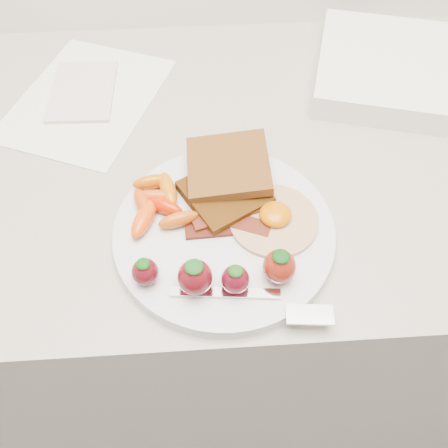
{
  "coord_description": "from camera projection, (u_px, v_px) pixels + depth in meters",
  "views": [
    {
      "loc": [
        -0.05,
        1.2,
        1.41
      ],
      "look_at": [
        -0.03,
        1.54,
        0.93
      ],
      "focal_mm": 40.0,
      "sensor_mm": 36.0,
      "label": 1
    }
  ],
  "objects": [
    {
      "name": "toast_upper",
      "position": [
        228.0,
        166.0,
        0.64
      ],
      "size": [
        0.11,
        0.1,
        0.02
      ],
      "primitive_type": "cube",
      "rotation": [
        0.0,
        -0.1,
        0.0
      ],
      "color": "#482E12",
      "rests_on": "toast_lower"
    },
    {
      "name": "strawberries",
      "position": [
        220.0,
        273.0,
        0.55
      ],
      "size": [
        0.18,
        0.05,
        0.05
      ],
      "color": "#4E0A13",
      "rests_on": "plate"
    },
    {
      "name": "fork",
      "position": [
        263.0,
        302.0,
        0.54
      ],
      "size": [
        0.18,
        0.06,
        0.0
      ],
      "color": "silver",
      "rests_on": "plate"
    },
    {
      "name": "counter",
      "position": [
        232.0,
        294.0,
        1.08
      ],
      "size": [
        2.0,
        0.6,
        0.9
      ],
      "primitive_type": "cube",
      "color": "gray",
      "rests_on": "ground"
    },
    {
      "name": "notepad",
      "position": [
        83.0,
        91.0,
        0.77
      ],
      "size": [
        0.1,
        0.14,
        0.01
      ],
      "primitive_type": "cube",
      "rotation": [
        0.0,
        0.0,
        -0.03
      ],
      "color": "beige",
      "rests_on": "paper_sheet"
    },
    {
      "name": "appliance",
      "position": [
        412.0,
        72.0,
        0.78
      ],
      "size": [
        0.34,
        0.3,
        0.04
      ],
      "primitive_type": "cube",
      "rotation": [
        0.0,
        0.0,
        -0.27
      ],
      "color": "white",
      "rests_on": "counter"
    },
    {
      "name": "bacon_strips",
      "position": [
        228.0,
        221.0,
        0.61
      ],
      "size": [
        0.11,
        0.06,
        0.01
      ],
      "color": "black",
      "rests_on": "plate"
    },
    {
      "name": "fried_egg",
      "position": [
        274.0,
        218.0,
        0.61
      ],
      "size": [
        0.11,
        0.11,
        0.02
      ],
      "color": "beige",
      "rests_on": "plate"
    },
    {
      "name": "toast_lower",
      "position": [
        225.0,
        194.0,
        0.63
      ],
      "size": [
        0.13,
        0.13,
        0.01
      ],
      "primitive_type": "cube",
      "rotation": [
        0.0,
        0.0,
        0.51
      ],
      "color": "black",
      "rests_on": "plate"
    },
    {
      "name": "plate",
      "position": [
        224.0,
        233.0,
        0.61
      ],
      "size": [
        0.27,
        0.27,
        0.02
      ],
      "primitive_type": "cylinder",
      "color": "silver",
      "rests_on": "counter"
    },
    {
      "name": "baby_carrots",
      "position": [
        157.0,
        203.0,
        0.62
      ],
      "size": [
        0.09,
        0.11,
        0.02
      ],
      "color": "#C34611",
      "rests_on": "plate"
    },
    {
      "name": "paper_sheet",
      "position": [
        87.0,
        99.0,
        0.77
      ],
      "size": [
        0.28,
        0.31,
        0.0
      ],
      "primitive_type": "cube",
      "rotation": [
        0.0,
        0.0,
        -0.39
      ],
      "color": "white",
      "rests_on": "counter"
    }
  ]
}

